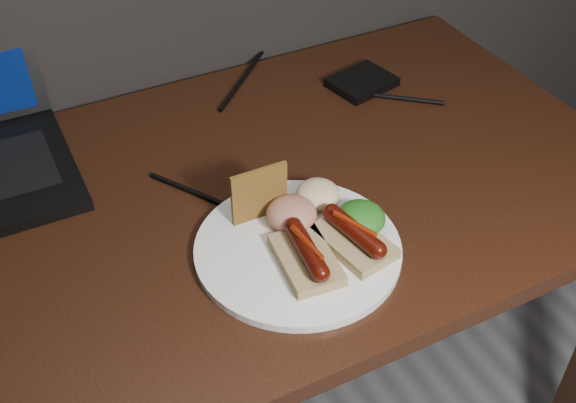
% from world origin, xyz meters
% --- Properties ---
extents(desk, '(1.40, 0.70, 0.75)m').
position_xyz_m(desk, '(0.00, 1.38, 0.66)').
color(desk, '#37190D').
rests_on(desk, ground).
extents(hard_drive, '(0.13, 0.11, 0.02)m').
position_xyz_m(hard_drive, '(0.41, 1.56, 0.76)').
color(hard_drive, black).
rests_on(hard_drive, desk).
extents(desk_cables, '(0.96, 0.43, 0.01)m').
position_xyz_m(desk_cables, '(0.04, 1.52, 0.75)').
color(desk_cables, black).
rests_on(desk_cables, desk).
extents(plate, '(0.31, 0.31, 0.01)m').
position_xyz_m(plate, '(0.10, 1.23, 0.76)').
color(plate, white).
rests_on(plate, desk).
extents(bread_sausage_center, '(0.08, 0.12, 0.04)m').
position_xyz_m(bread_sausage_center, '(0.09, 1.19, 0.78)').
color(bread_sausage_center, tan).
rests_on(bread_sausage_center, plate).
extents(bread_sausage_right, '(0.09, 0.13, 0.04)m').
position_xyz_m(bread_sausage_right, '(0.17, 1.19, 0.78)').
color(bread_sausage_right, tan).
rests_on(bread_sausage_right, plate).
extents(crispbread, '(0.08, 0.01, 0.08)m').
position_xyz_m(crispbread, '(0.08, 1.31, 0.80)').
color(crispbread, olive).
rests_on(crispbread, plate).
extents(salad_greens, '(0.07, 0.07, 0.04)m').
position_xyz_m(salad_greens, '(0.20, 1.22, 0.78)').
color(salad_greens, '#104F0F').
rests_on(salad_greens, plate).
extents(salsa_mound, '(0.07, 0.07, 0.04)m').
position_xyz_m(salsa_mound, '(0.11, 1.27, 0.78)').
color(salsa_mound, maroon).
rests_on(salsa_mound, plate).
extents(coleslaw_mound, '(0.06, 0.06, 0.04)m').
position_xyz_m(coleslaw_mound, '(0.17, 1.30, 0.78)').
color(coleslaw_mound, beige).
rests_on(coleslaw_mound, plate).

